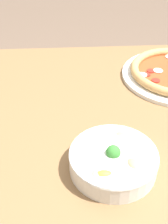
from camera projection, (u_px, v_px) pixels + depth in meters
dining_table at (118, 142)px, 0.91m from camera, size 1.30×0.85×0.72m
bowl at (113, 160)px, 0.68m from camera, size 0.20×0.20×0.07m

